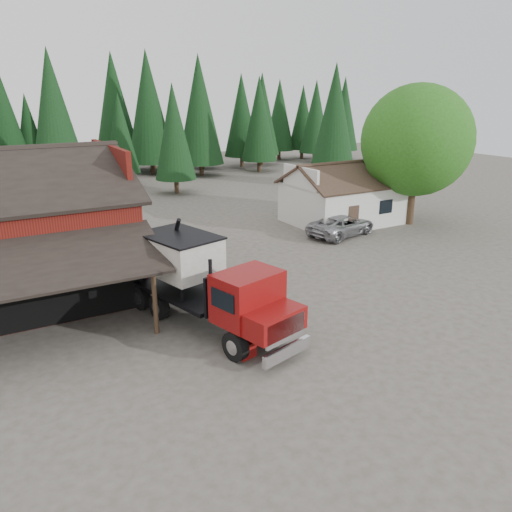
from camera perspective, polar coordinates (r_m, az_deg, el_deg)
ground at (r=21.97m, az=4.67°, el=-7.64°), size 120.00×120.00×0.00m
farmhouse at (r=38.81m, az=9.94°, el=6.28°), size 8.60×6.42×4.65m
deciduous_tree at (r=38.72m, az=17.91°, el=12.02°), size 8.00×8.00×10.20m
conifer_backdrop at (r=60.09m, az=-18.59°, el=8.22°), size 76.00×16.00×16.00m
near_pine_b at (r=49.49m, az=-9.36°, el=13.82°), size 3.96×3.96×10.40m
near_pine_c at (r=53.82m, az=8.94°, el=15.26°), size 4.84×4.84×12.40m
near_pine_d at (r=50.81m, az=-22.09°, el=14.59°), size 5.28×5.28×13.40m
feed_truck at (r=21.11m, az=-5.96°, el=-2.86°), size 4.88×9.83×4.29m
silver_car at (r=35.21m, az=9.75°, el=3.51°), size 5.79×3.66×1.49m
equip_box at (r=19.40m, az=-1.80°, el=-10.33°), size 0.95×1.24×0.60m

